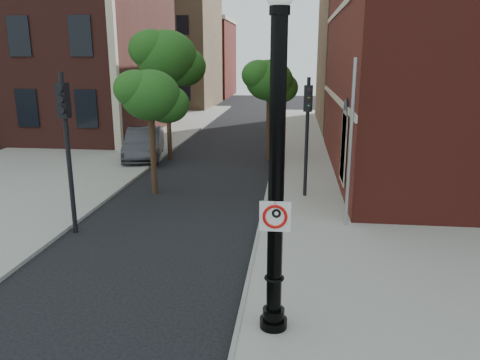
# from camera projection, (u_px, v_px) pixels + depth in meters

# --- Properties ---
(ground) EXTENTS (120.00, 120.00, 0.00)m
(ground) POSITION_uv_depth(u_px,v_px,m) (146.00, 313.00, 10.11)
(ground) COLOR black
(ground) RESTS_ON ground
(sidewalk_right) EXTENTS (8.00, 60.00, 0.12)m
(sidewalk_right) POSITION_uv_depth(u_px,v_px,m) (365.00, 192.00, 19.03)
(sidewalk_right) COLOR gray
(sidewalk_right) RESTS_ON ground
(sidewalk_left) EXTENTS (10.00, 50.00, 0.12)m
(sidewalk_left) POSITION_uv_depth(u_px,v_px,m) (94.00, 147.00, 28.39)
(sidewalk_left) COLOR gray
(sidewalk_left) RESTS_ON ground
(curb_edge) EXTENTS (0.10, 60.00, 0.14)m
(curb_edge) POSITION_uv_depth(u_px,v_px,m) (268.00, 188.00, 19.47)
(curb_edge) COLOR gray
(curb_edge) RESTS_ON ground
(victorian_building) EXTENTS (18.60, 14.60, 17.95)m
(victorian_building) POSITION_uv_depth(u_px,v_px,m) (24.00, 7.00, 32.71)
(victorian_building) COLOR #52241E
(victorian_building) RESTS_ON ground
(bg_building_tan_a) EXTENTS (12.00, 12.00, 12.00)m
(bg_building_tan_a) POSITION_uv_depth(u_px,v_px,m) (161.00, 51.00, 52.19)
(bg_building_tan_a) COLOR #8E704D
(bg_building_tan_a) RESTS_ON ground
(bg_building_red) EXTENTS (12.00, 12.00, 10.00)m
(bg_building_red) POSITION_uv_depth(u_px,v_px,m) (189.00, 60.00, 65.90)
(bg_building_red) COLOR maroon
(bg_building_red) RESTS_ON ground
(bg_building_tan_b) EXTENTS (22.00, 14.00, 14.00)m
(bg_building_tan_b) POSITION_uv_depth(u_px,v_px,m) (469.00, 35.00, 35.35)
(bg_building_tan_b) COLOR #8E704D
(bg_building_tan_b) RESTS_ON ground
(lamppost) EXTENTS (0.55, 0.55, 6.56)m
(lamppost) POSITION_uv_depth(u_px,v_px,m) (276.00, 187.00, 8.66)
(lamppost) COLOR black
(lamppost) RESTS_ON ground
(no_parking_sign) EXTENTS (0.58, 0.07, 0.58)m
(no_parking_sign) POSITION_uv_depth(u_px,v_px,m) (275.00, 216.00, 8.62)
(no_parking_sign) COLOR white
(no_parking_sign) RESTS_ON ground
(parked_car) EXTENTS (2.77, 5.34, 1.68)m
(parked_car) POSITION_uv_depth(u_px,v_px,m) (144.00, 144.00, 25.30)
(parked_car) COLOR #2E2D32
(parked_car) RESTS_ON ground
(traffic_signal_left) EXTENTS (0.34, 0.42, 4.96)m
(traffic_signal_left) POSITION_uv_depth(u_px,v_px,m) (66.00, 127.00, 13.91)
(traffic_signal_left) COLOR black
(traffic_signal_left) RESTS_ON ground
(traffic_signal_right) EXTENTS (0.34, 0.40, 4.65)m
(traffic_signal_right) POSITION_uv_depth(u_px,v_px,m) (308.00, 118.00, 17.54)
(traffic_signal_right) COLOR black
(traffic_signal_right) RESTS_ON ground
(utility_pole) EXTENTS (0.11, 0.11, 5.36)m
(utility_pole) POSITION_uv_depth(u_px,v_px,m) (350.00, 147.00, 14.44)
(utility_pole) COLOR #999999
(utility_pole) RESTS_ON ground
(street_tree_a) EXTENTS (2.73, 2.47, 4.92)m
(street_tree_a) POSITION_uv_depth(u_px,v_px,m) (152.00, 97.00, 18.10)
(street_tree_a) COLOR #2F1F13
(street_tree_a) RESTS_ON ground
(street_tree_b) EXTENTS (3.74, 3.38, 6.74)m
(street_tree_b) POSITION_uv_depth(u_px,v_px,m) (167.00, 58.00, 24.09)
(street_tree_b) COLOR #2F1F13
(street_tree_b) RESTS_ON ground
(street_tree_c) EXTENTS (2.92, 2.64, 5.25)m
(street_tree_c) POSITION_uv_depth(u_px,v_px,m) (270.00, 81.00, 24.22)
(street_tree_c) COLOR #2F1F13
(street_tree_c) RESTS_ON ground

